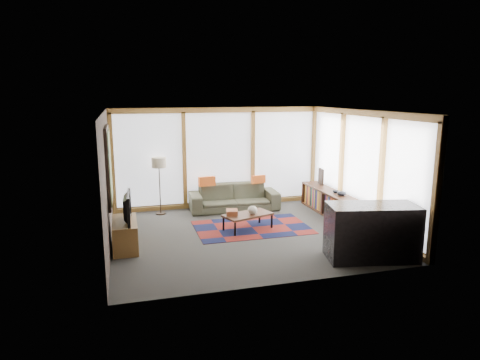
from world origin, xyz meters
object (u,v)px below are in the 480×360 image
object	(u,v)px
floor_lamp	(160,186)
bar_counter	(372,232)
coffee_table	(248,222)
bookshelf	(329,203)
sofa	(234,197)
television	(124,207)
tv_console	(125,235)

from	to	relation	value
floor_lamp	bar_counter	size ratio (longest dim) A/B	0.90
coffee_table	bookshelf	bearing A→B (deg)	14.73
sofa	coffee_table	distance (m)	1.67
coffee_table	television	xyz separation A→B (m)	(-2.62, -0.52, 0.65)
bookshelf	television	xyz separation A→B (m)	(-4.90, -1.12, 0.52)
sofa	bookshelf	bearing A→B (deg)	-23.43
coffee_table	tv_console	size ratio (longest dim) A/B	0.97
coffee_table	bar_counter	bearing A→B (deg)	-52.88
sofa	coffee_table	bearing A→B (deg)	-91.40
television	bar_counter	world-z (taller)	television
bar_counter	tv_console	bearing A→B (deg)	169.77
sofa	floor_lamp	size ratio (longest dim) A/B	1.58
coffee_table	television	bearing A→B (deg)	-168.80
bookshelf	television	world-z (taller)	television
bar_counter	coffee_table	bearing A→B (deg)	138.88
floor_lamp	television	xyz separation A→B (m)	(-0.87, -2.28, 0.11)
tv_console	bar_counter	xyz separation A→B (m)	(4.29, -1.73, 0.23)
sofa	bar_counter	xyz separation A→B (m)	(1.55, -3.88, 0.17)
bookshelf	tv_console	distance (m)	5.02
bookshelf	television	size ratio (longest dim) A/B	2.51
sofa	bar_counter	bearing A→B (deg)	-65.39
sofa	television	world-z (taller)	television
sofa	bookshelf	xyz separation A→B (m)	(2.16, -1.06, -0.03)
coffee_table	bar_counter	size ratio (longest dim) A/B	0.67
coffee_table	bookshelf	world-z (taller)	bookshelf
bookshelf	tv_console	xyz separation A→B (m)	(-4.90, -1.08, -0.03)
coffee_table	tv_console	xyz separation A→B (m)	(-2.62, -0.48, 0.10)
bookshelf	bar_counter	bearing A→B (deg)	-102.19
television	coffee_table	bearing A→B (deg)	-76.36
floor_lamp	coffee_table	world-z (taller)	floor_lamp
bookshelf	tv_console	world-z (taller)	bookshelf
tv_console	television	bearing A→B (deg)	-86.46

